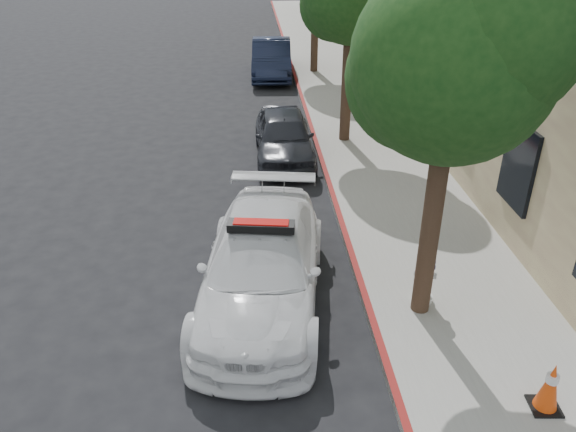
% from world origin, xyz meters
% --- Properties ---
extents(ground, '(120.00, 120.00, 0.00)m').
position_xyz_m(ground, '(0.00, 0.00, 0.00)').
color(ground, black).
rests_on(ground, ground).
extents(sidewalk, '(3.20, 50.00, 0.15)m').
position_xyz_m(sidewalk, '(3.60, 10.00, 0.07)').
color(sidewalk, gray).
rests_on(sidewalk, ground).
extents(curb_strip, '(0.12, 50.00, 0.15)m').
position_xyz_m(curb_strip, '(2.06, 10.00, 0.07)').
color(curb_strip, maroon).
rests_on(curb_strip, ground).
extents(tree_near, '(2.92, 2.82, 5.62)m').
position_xyz_m(tree_near, '(2.93, -2.01, 4.27)').
color(tree_near, black).
rests_on(tree_near, sidewalk).
extents(police_car, '(2.64, 5.14, 1.58)m').
position_xyz_m(police_car, '(0.29, -1.38, 0.72)').
color(police_car, white).
rests_on(police_car, ground).
extents(parked_car_mid, '(1.55, 3.83, 1.30)m').
position_xyz_m(parked_car_mid, '(1.07, 5.00, 0.65)').
color(parked_car_mid, '#21232A').
rests_on(parked_car_mid, ground).
extents(parked_car_far, '(1.72, 4.47, 1.46)m').
position_xyz_m(parked_car_far, '(1.13, 13.84, 0.73)').
color(parked_car_far, black).
rests_on(parked_car_far, ground).
extents(fire_hydrant, '(0.38, 0.35, 0.90)m').
position_xyz_m(fire_hydrant, '(3.00, -1.79, 0.59)').
color(fire_hydrant, silver).
rests_on(fire_hydrant, sidewalk).
extents(traffic_cone, '(0.42, 0.42, 0.76)m').
position_xyz_m(traffic_cone, '(3.98, -4.22, 0.52)').
color(traffic_cone, black).
rests_on(traffic_cone, sidewalk).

